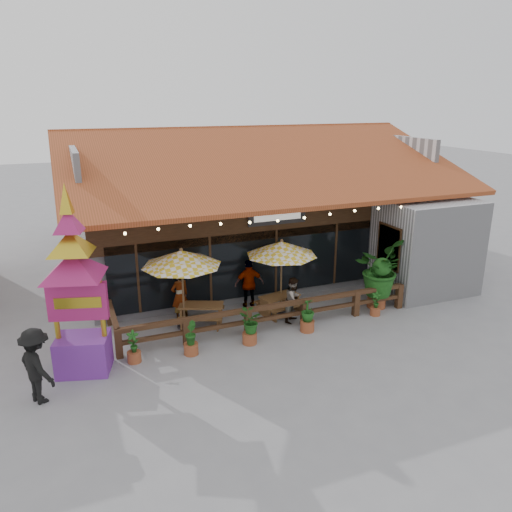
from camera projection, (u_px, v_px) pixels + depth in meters
name	position (u px, v px, depth m)	size (l,w,h in m)	color
ground	(310.00, 316.00, 17.26)	(100.00, 100.00, 0.00)	gray
restaurant_building	(249.00, 214.00, 22.54)	(15.50, 14.73, 6.09)	#BBBBC1
patio_railing	(252.00, 313.00, 16.05)	(10.00, 2.60, 0.92)	#472C19
umbrella_left	(182.00, 258.00, 15.74)	(2.68, 2.68, 2.73)	brown
umbrella_right	(282.00, 249.00, 17.05)	(2.75, 2.75, 2.64)	brown
picnic_table_left	(201.00, 311.00, 16.57)	(1.82, 1.71, 0.70)	brown
picnic_table_right	(280.00, 301.00, 17.41)	(1.60, 1.45, 0.67)	brown
thai_sign_tower	(74.00, 269.00, 12.93)	(2.56, 2.56, 5.62)	#6B2792
tropical_plant	(379.00, 270.00, 17.64)	(2.36, 2.36, 2.47)	brown
diner_a	(180.00, 296.00, 16.75)	(0.64, 0.42, 1.76)	#3C2513
diner_b	(294.00, 300.00, 16.69)	(0.76, 0.59, 1.55)	#3C2513
diner_c	(249.00, 284.00, 17.77)	(1.05, 0.44, 1.80)	#3C2513
pedestrian	(37.00, 366.00, 12.16)	(1.26, 0.73, 1.96)	black
planter_a	(134.00, 349.00, 14.17)	(0.40, 0.40, 0.97)	brown
planter_b	(191.00, 340.00, 14.58)	(0.43, 0.45, 1.04)	brown
planter_c	(250.00, 325.00, 15.18)	(0.87, 0.84, 1.10)	brown
planter_d	(308.00, 316.00, 16.02)	(0.53, 0.53, 1.12)	brown
planter_e	(376.00, 305.00, 17.27)	(0.37, 0.36, 0.86)	brown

